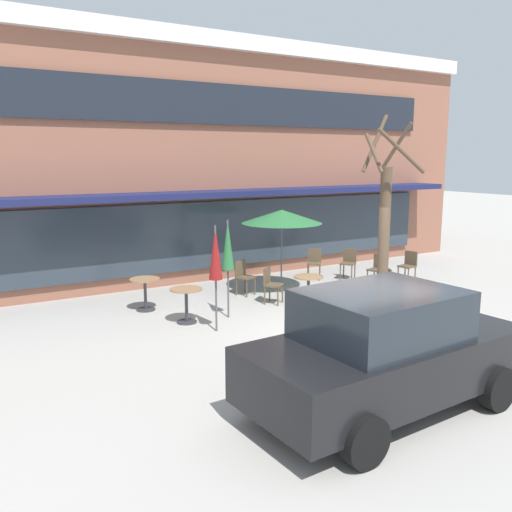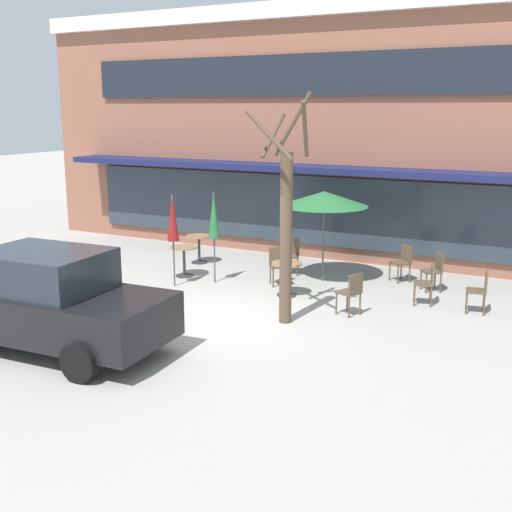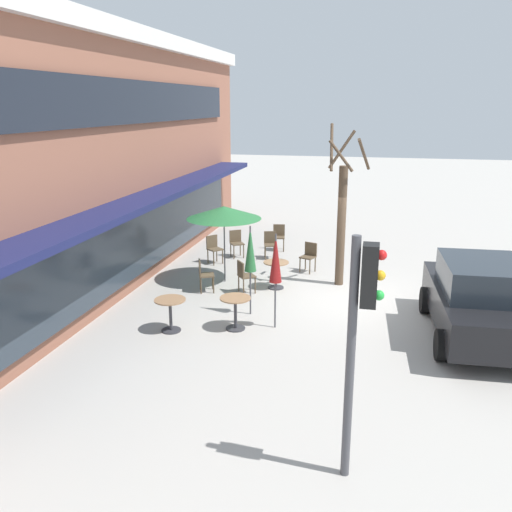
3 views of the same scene
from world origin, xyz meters
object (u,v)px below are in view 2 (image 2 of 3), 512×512
parked_sedan (50,301)px  street_tree (286,224)px  cafe_chair_2 (427,281)px  cafe_chair_6 (480,288)px  patio_umbrella_cream_folded (173,218)px  cafe_table_near_wall (199,244)px  patio_umbrella_green_folded (324,199)px  cafe_chair_0 (403,260)px  patio_umbrella_corner_open (214,216)px  cafe_chair_4 (352,291)px  cafe_table_by_tree (287,273)px  cafe_chair_5 (435,269)px  cafe_table_streetside (184,256)px  cafe_chair_1 (291,253)px  cafe_chair_3 (278,263)px

parked_sedan → street_tree: street_tree is taller
cafe_chair_2 → parked_sedan: bearing=-132.8°
cafe_chair_6 → patio_umbrella_cream_folded: bearing=-170.1°
cafe_table_near_wall → cafe_chair_2: size_ratio=0.85×
patio_umbrella_cream_folded → cafe_chair_6: size_ratio=2.47×
patio_umbrella_green_folded → cafe_chair_0: bearing=26.6°
patio_umbrella_corner_open → cafe_chair_2: bearing=6.0°
patio_umbrella_green_folded → cafe_chair_4: size_ratio=2.47×
cafe_table_by_tree → patio_umbrella_cream_folded: 2.97m
cafe_table_by_tree → street_tree: 2.34m
patio_umbrella_green_folded → cafe_chair_0: size_ratio=2.47×
cafe_table_near_wall → cafe_chair_5: 6.29m
cafe_chair_4 → parked_sedan: bearing=-133.8°
cafe_chair_2 → patio_umbrella_green_folded: bearing=163.8°
cafe_chair_5 → cafe_chair_4: bearing=-113.2°
cafe_table_streetside → cafe_chair_2: bearing=3.9°
cafe_chair_4 → parked_sedan: (-4.02, -4.19, 0.35)m
patio_umbrella_cream_folded → cafe_chair_1: (1.97, 2.35, -1.10)m
cafe_table_near_wall → patio_umbrella_green_folded: bearing=-3.2°
street_tree → cafe_table_streetside: bearing=151.3°
cafe_chair_0 → cafe_chair_2: 1.91m
cafe_table_streetside → cafe_chair_0: 5.38m
cafe_chair_3 → cafe_table_by_tree: bearing=-52.7°
cafe_chair_3 → cafe_chair_5: (3.44, 1.14, 0.00)m
patio_umbrella_cream_folded → patio_umbrella_green_folded: bearing=34.7°
cafe_chair_4 → parked_sedan: parked_sedan is taller
cafe_chair_1 → cafe_chair_3: (0.15, -1.09, 0.00)m
cafe_chair_1 → cafe_chair_3: 1.10m
cafe_chair_3 → parked_sedan: parked_sedan is taller
cafe_chair_1 → cafe_chair_2: size_ratio=1.00×
cafe_table_near_wall → cafe_chair_0: (5.41, 0.67, 0.01)m
cafe_table_near_wall → cafe_chair_6: cafe_chair_6 is taller
cafe_chair_3 → cafe_chair_6: same height
cafe_chair_2 → cafe_chair_5: size_ratio=1.00×
patio_umbrella_cream_folded → patio_umbrella_corner_open: same height
cafe_table_streetside → cafe_chair_0: cafe_chair_0 is taller
cafe_chair_5 → cafe_chair_3: bearing=-161.7°
cafe_chair_5 → street_tree: 4.40m
cafe_chair_3 → cafe_chair_4: same height
cafe_chair_3 → street_tree: (1.31, -2.44, 1.43)m
cafe_chair_2 → cafe_chair_4: (-1.19, -1.44, 0.00)m
cafe_chair_1 → patio_umbrella_cream_folded: bearing=-130.0°
cafe_chair_3 → parked_sedan: 5.89m
cafe_table_by_tree → cafe_chair_4: (1.75, -0.68, 0.01)m
patio_umbrella_cream_folded → cafe_chair_4: size_ratio=2.47×
cafe_chair_4 → cafe_chair_6: 2.66m
cafe_chair_4 → cafe_chair_0: bearing=85.7°
cafe_table_streetside → cafe_chair_4: (4.75, -1.04, 0.01)m
patio_umbrella_green_folded → cafe_chair_0: (1.74, 0.87, -1.50)m
cafe_table_by_tree → patio_umbrella_corner_open: (-2.03, 0.24, 1.11)m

